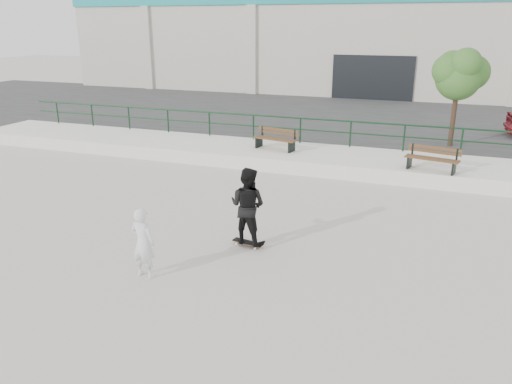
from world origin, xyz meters
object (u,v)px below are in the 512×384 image
at_px(bench_left, 276,139).
at_px(seated_skater, 143,243).
at_px(standing_skater, 248,206).
at_px(skateboard, 248,243).
at_px(tree, 460,73).
at_px(bench_right, 432,159).

bearing_deg(bench_left, seated_skater, -76.47).
height_order(bench_left, standing_skater, standing_skater).
xyz_separation_m(skateboard, seated_skater, (-1.48, -2.17, 0.69)).
height_order(tree, seated_skater, tree).
height_order(bench_right, skateboard, bench_right).
bearing_deg(standing_skater, skateboard, 91.44).
relative_size(bench_left, tree, 0.48).
relative_size(standing_skater, seated_skater, 1.21).
relative_size(skateboard, standing_skater, 0.43).
xyz_separation_m(tree, seated_skater, (-6.02, -12.57, -2.54)).
distance_m(bench_left, skateboard, 7.73).
bearing_deg(bench_right, seated_skater, -110.04).
relative_size(bench_right, tree, 0.47).
distance_m(bench_left, standing_skater, 7.69).
bearing_deg(skateboard, bench_left, 113.56).
bearing_deg(skateboard, standing_skater, 93.36).
relative_size(skateboard, seated_skater, 0.53).
distance_m(bench_right, tree, 4.64).
xyz_separation_m(bench_left, tree, (6.28, 2.91, 2.41)).
height_order(bench_left, seated_skater, seated_skater).
bearing_deg(seated_skater, standing_skater, -120.25).
bearing_deg(standing_skater, bench_left, -68.36).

